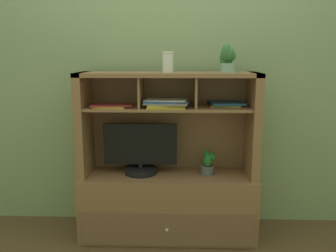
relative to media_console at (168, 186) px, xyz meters
The scene contains 10 objects.
floor_plane 0.40m from the media_console, 90.00° to the right, with size 6.00×6.00×0.02m, color brown.
back_wall 1.04m from the media_console, 90.00° to the left, with size 6.00×0.02×2.80m, color gray.
media_console is the anchor object (origin of this frame).
tv_monitor 0.34m from the media_console, behind, with size 0.55×0.24×0.39m.
potted_orchid 0.36m from the media_console, ahead, with size 0.12×0.12×0.19m.
magazine_stack_left 0.77m from the media_console, ahead, with size 0.27×0.24×0.03m.
magazine_stack_centre 0.65m from the media_console, 105.60° to the right, with size 0.34×0.27×0.06m.
magazine_stack_right 0.76m from the media_console, behind, with size 0.32×0.20×0.02m.
potted_succulent 1.05m from the media_console, ahead, with size 0.12×0.12×0.20m.
ceramic_vase 0.94m from the media_console, 90.00° to the right, with size 0.08×0.08×0.15m.
Camera 1 is at (0.08, -2.55, 1.38)m, focal length 37.34 mm.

